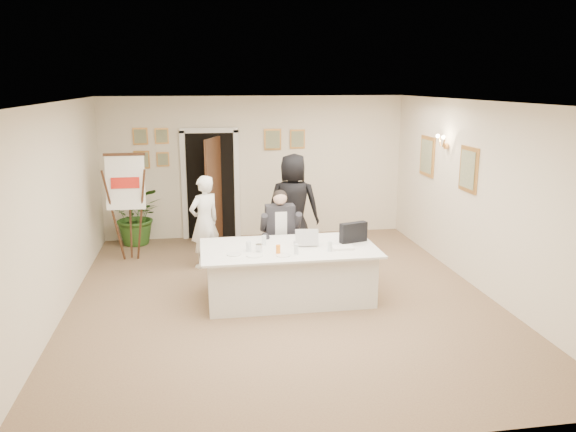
{
  "coord_description": "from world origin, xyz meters",
  "views": [
    {
      "loc": [
        -1.13,
        -7.6,
        3.06
      ],
      "look_at": [
        0.19,
        0.6,
        1.07
      ],
      "focal_mm": 35.0,
      "sensor_mm": 36.0,
      "label": 1
    }
  ],
  "objects_px": {
    "seated_man": "(280,234)",
    "laptop": "(305,235)",
    "potted_palm": "(137,215)",
    "standing_man": "(204,222)",
    "conference_table": "(289,272)",
    "oj_glass": "(278,250)",
    "flip_chart": "(128,213)",
    "standing_woman": "(293,206)",
    "steel_jug": "(259,248)",
    "laptop_bag": "(353,232)",
    "paper_stack": "(343,248)"
  },
  "relations": [
    {
      "from": "standing_man",
      "to": "seated_man",
      "type": "bearing_deg",
      "value": 112.48
    },
    {
      "from": "paper_stack",
      "to": "steel_jug",
      "type": "bearing_deg",
      "value": 178.76
    },
    {
      "from": "standing_woman",
      "to": "potted_palm",
      "type": "xyz_separation_m",
      "value": [
        -2.82,
        1.28,
        -0.36
      ]
    },
    {
      "from": "potted_palm",
      "to": "laptop",
      "type": "distance_m",
      "value": 4.15
    },
    {
      "from": "oj_glass",
      "to": "steel_jug",
      "type": "relative_size",
      "value": 1.18
    },
    {
      "from": "flip_chart",
      "to": "laptop",
      "type": "xyz_separation_m",
      "value": [
        2.71,
        -2.11,
        0.05
      ]
    },
    {
      "from": "flip_chart",
      "to": "paper_stack",
      "type": "distance_m",
      "value": 4.0
    },
    {
      "from": "steel_jug",
      "to": "standing_woman",
      "type": "bearing_deg",
      "value": 68.47
    },
    {
      "from": "seated_man",
      "to": "laptop",
      "type": "height_order",
      "value": "seated_man"
    },
    {
      "from": "seated_man",
      "to": "standing_man",
      "type": "relative_size",
      "value": 0.92
    },
    {
      "from": "steel_jug",
      "to": "paper_stack",
      "type": "bearing_deg",
      "value": -1.24
    },
    {
      "from": "flip_chart",
      "to": "steel_jug",
      "type": "distance_m",
      "value": 3.11
    },
    {
      "from": "seated_man",
      "to": "potted_palm",
      "type": "relative_size",
      "value": 1.27
    },
    {
      "from": "laptop",
      "to": "standing_man",
      "type": "bearing_deg",
      "value": 137.68
    },
    {
      "from": "seated_man",
      "to": "steel_jug",
      "type": "distance_m",
      "value": 1.15
    },
    {
      "from": "conference_table",
      "to": "steel_jug",
      "type": "xyz_separation_m",
      "value": [
        -0.44,
        -0.17,
        0.44
      ]
    },
    {
      "from": "laptop",
      "to": "oj_glass",
      "type": "relative_size",
      "value": 2.71
    },
    {
      "from": "oj_glass",
      "to": "paper_stack",
      "type": "bearing_deg",
      "value": 7.21
    },
    {
      "from": "standing_man",
      "to": "potted_palm",
      "type": "bearing_deg",
      "value": -85.98
    },
    {
      "from": "paper_stack",
      "to": "steel_jug",
      "type": "height_order",
      "value": "steel_jug"
    },
    {
      "from": "oj_glass",
      "to": "flip_chart",
      "type": "bearing_deg",
      "value": 131.88
    },
    {
      "from": "laptop_bag",
      "to": "oj_glass",
      "type": "height_order",
      "value": "laptop_bag"
    },
    {
      "from": "conference_table",
      "to": "oj_glass",
      "type": "distance_m",
      "value": 0.58
    },
    {
      "from": "potted_palm",
      "to": "steel_jug",
      "type": "bearing_deg",
      "value": -59.98
    },
    {
      "from": "conference_table",
      "to": "standing_woman",
      "type": "height_order",
      "value": "standing_woman"
    },
    {
      "from": "steel_jug",
      "to": "oj_glass",
      "type": "bearing_deg",
      "value": -30.25
    },
    {
      "from": "seated_man",
      "to": "potted_palm",
      "type": "distance_m",
      "value": 3.4
    },
    {
      "from": "flip_chart",
      "to": "standing_man",
      "type": "distance_m",
      "value": 1.41
    },
    {
      "from": "potted_palm",
      "to": "laptop_bag",
      "type": "distance_m",
      "value": 4.64
    },
    {
      "from": "laptop_bag",
      "to": "oj_glass",
      "type": "distance_m",
      "value": 1.25
    },
    {
      "from": "laptop",
      "to": "steel_jug",
      "type": "xyz_separation_m",
      "value": [
        -0.7,
        -0.27,
        -0.08
      ]
    },
    {
      "from": "laptop",
      "to": "laptop_bag",
      "type": "bearing_deg",
      "value": 6.19
    },
    {
      "from": "standing_woman",
      "to": "laptop",
      "type": "distance_m",
      "value": 1.88
    },
    {
      "from": "laptop_bag",
      "to": "oj_glass",
      "type": "xyz_separation_m",
      "value": [
        -1.17,
        -0.42,
        -0.08
      ]
    },
    {
      "from": "laptop_bag",
      "to": "potted_palm",
      "type": "bearing_deg",
      "value": 120.4
    },
    {
      "from": "conference_table",
      "to": "seated_man",
      "type": "bearing_deg",
      "value": 89.3
    },
    {
      "from": "standing_man",
      "to": "laptop",
      "type": "bearing_deg",
      "value": 98.21
    },
    {
      "from": "standing_man",
      "to": "paper_stack",
      "type": "height_order",
      "value": "standing_man"
    },
    {
      "from": "oj_glass",
      "to": "standing_woman",
      "type": "bearing_deg",
      "value": 75.35
    },
    {
      "from": "potted_palm",
      "to": "laptop",
      "type": "relative_size",
      "value": 3.23
    },
    {
      "from": "flip_chart",
      "to": "paper_stack",
      "type": "xyz_separation_m",
      "value": [
        3.19,
        -2.4,
        -0.07
      ]
    },
    {
      "from": "standing_man",
      "to": "conference_table",
      "type": "bearing_deg",
      "value": 90.9
    },
    {
      "from": "conference_table",
      "to": "standing_woman",
      "type": "relative_size",
      "value": 1.34
    },
    {
      "from": "flip_chart",
      "to": "potted_palm",
      "type": "relative_size",
      "value": 1.63
    },
    {
      "from": "laptop",
      "to": "paper_stack",
      "type": "height_order",
      "value": "laptop"
    },
    {
      "from": "standing_man",
      "to": "potted_palm",
      "type": "distance_m",
      "value": 2.05
    },
    {
      "from": "laptop",
      "to": "laptop_bag",
      "type": "distance_m",
      "value": 0.72
    },
    {
      "from": "conference_table",
      "to": "laptop",
      "type": "xyz_separation_m",
      "value": [
        0.26,
        0.1,
        0.52
      ]
    },
    {
      "from": "potted_palm",
      "to": "laptop_bag",
      "type": "relative_size",
      "value": 2.74
    },
    {
      "from": "standing_man",
      "to": "laptop",
      "type": "xyz_separation_m",
      "value": [
        1.42,
        -1.55,
        0.13
      ]
    }
  ]
}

